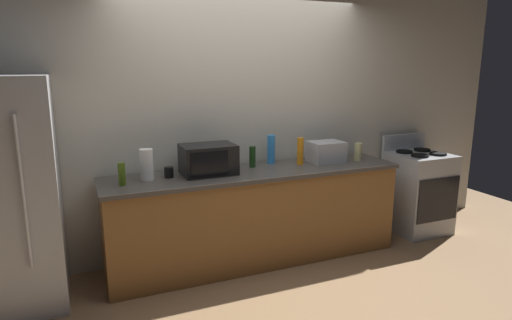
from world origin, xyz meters
name	(u,v)px	position (x,y,z in m)	size (l,w,h in m)	color
ground_plane	(273,277)	(0.00, 0.00, 0.00)	(8.00, 8.00, 0.00)	#93704C
back_wall	(240,118)	(0.00, 0.81, 1.35)	(6.40, 0.10, 2.70)	beige
counter_run	(256,216)	(0.00, 0.40, 0.45)	(2.84, 0.64, 0.90)	brown
refrigerator	(8,195)	(-2.05, 0.40, 0.90)	(0.72, 0.73, 1.80)	#B7BABF
stove_range	(418,191)	(2.00, 0.40, 0.46)	(0.60, 0.61, 1.08)	#B7BABF
microwave	(208,159)	(-0.45, 0.45, 1.04)	(0.48, 0.35, 0.27)	black
toaster_oven	(326,152)	(0.80, 0.46, 1.01)	(0.34, 0.26, 0.21)	#B7BABF
paper_towel_roll	(146,165)	(-1.00, 0.45, 1.04)	(0.12, 0.12, 0.27)	white
bottle_olive_oil	(122,174)	(-1.21, 0.36, 0.99)	(0.06, 0.06, 0.19)	#4C6B19
bottle_dish_soap	(300,151)	(0.50, 0.47, 1.03)	(0.07, 0.07, 0.27)	orange
bottle_vinegar	(358,152)	(1.14, 0.39, 0.99)	(0.08, 0.08, 0.18)	beige
bottle_spray_cleaner	(271,149)	(0.25, 0.61, 1.04)	(0.08, 0.08, 0.29)	#338CE5
bottle_wine	(252,157)	(0.02, 0.54, 1.00)	(0.06, 0.06, 0.21)	#1E3F19
mug_black	(169,172)	(-0.81, 0.46, 0.95)	(0.08, 0.08, 0.09)	black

